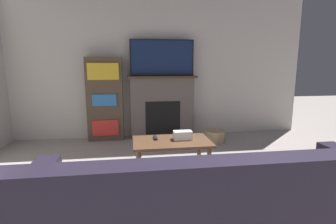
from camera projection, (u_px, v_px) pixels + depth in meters
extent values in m
cube|color=beige|center=(149.00, 63.00, 4.78)|extent=(5.86, 0.06, 2.70)
cube|color=#605651|center=(162.00, 108.00, 4.82)|extent=(1.15, 0.22, 1.09)
cube|color=black|center=(163.00, 118.00, 4.74)|extent=(0.63, 0.01, 0.60)
cube|color=#4C331E|center=(162.00, 77.00, 4.70)|extent=(1.25, 0.28, 0.04)
cube|color=black|center=(162.00, 58.00, 4.64)|extent=(1.13, 0.03, 0.64)
cube|color=#19284C|center=(162.00, 58.00, 4.62)|extent=(1.10, 0.01, 0.60)
cube|color=black|center=(242.00, 206.00, 1.29)|extent=(2.42, 0.16, 0.49)
cube|color=silver|center=(130.00, 204.00, 1.51)|extent=(0.36, 0.14, 0.28)
cube|color=brown|center=(172.00, 142.00, 3.09)|extent=(0.91, 0.55, 0.03)
cylinder|color=brown|center=(139.00, 169.00, 2.87)|extent=(0.05, 0.05, 0.43)
cylinder|color=brown|center=(209.00, 165.00, 2.98)|extent=(0.05, 0.05, 0.43)
cylinder|color=brown|center=(138.00, 156.00, 3.29)|extent=(0.05, 0.05, 0.43)
cylinder|color=brown|center=(199.00, 152.00, 3.40)|extent=(0.05, 0.05, 0.43)
cube|color=white|center=(183.00, 135.00, 3.14)|extent=(0.22, 0.12, 0.10)
cube|color=black|center=(155.00, 138.00, 3.16)|extent=(0.04, 0.15, 0.02)
cube|color=#4C3D2D|center=(105.00, 99.00, 4.62)|extent=(0.62, 0.26, 1.46)
cube|color=red|center=(106.00, 128.00, 4.57)|extent=(0.45, 0.03, 0.28)
cube|color=#2D70B7|center=(104.00, 100.00, 4.48)|extent=(0.40, 0.03, 0.20)
cube|color=gold|center=(103.00, 71.00, 4.39)|extent=(0.52, 0.03, 0.28)
cylinder|color=tan|center=(215.00, 136.00, 4.56)|extent=(0.35, 0.35, 0.21)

